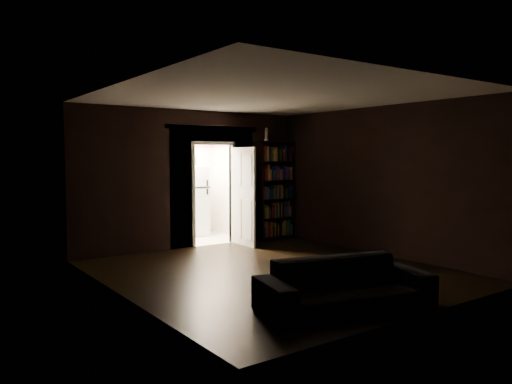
% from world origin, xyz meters
% --- Properties ---
extents(ground, '(5.50, 5.50, 0.00)m').
position_xyz_m(ground, '(0.00, 0.00, 0.00)').
color(ground, black).
rests_on(ground, ground).
extents(room_walls, '(5.02, 5.61, 2.84)m').
position_xyz_m(room_walls, '(-0.01, 1.07, 1.68)').
color(room_walls, black).
rests_on(room_walls, ground).
extents(kitchen_alcove, '(2.20, 1.80, 2.60)m').
position_xyz_m(kitchen_alcove, '(0.50, 3.87, 1.21)').
color(kitchen_alcove, beige).
rests_on(kitchen_alcove, ground).
extents(sofa, '(2.27, 1.39, 0.81)m').
position_xyz_m(sofa, '(-0.54, -2.10, 0.41)').
color(sofa, black).
rests_on(sofa, ground).
extents(bookshelf, '(0.95, 0.65, 2.20)m').
position_xyz_m(bookshelf, '(2.00, 2.59, 1.10)').
color(bookshelf, black).
rests_on(bookshelf, ground).
extents(refrigerator, '(0.84, 0.79, 1.65)m').
position_xyz_m(refrigerator, '(0.64, 4.11, 0.82)').
color(refrigerator, white).
rests_on(refrigerator, ground).
extents(door, '(0.07, 0.85, 2.05)m').
position_xyz_m(door, '(0.96, 2.31, 1.02)').
color(door, silver).
rests_on(door, ground).
extents(figurine, '(0.12, 0.12, 0.29)m').
position_xyz_m(figurine, '(1.76, 2.58, 2.34)').
color(figurine, silver).
rests_on(figurine, bookshelf).
extents(bottles, '(0.62, 0.27, 0.25)m').
position_xyz_m(bottles, '(0.59, 4.09, 1.78)').
color(bottles, black).
rests_on(bottles, refrigerator).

